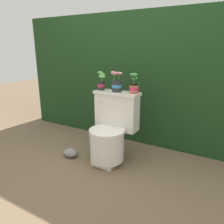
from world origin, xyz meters
The scene contains 7 objects.
ground_plane centered at (0.00, 0.00, 0.00)m, with size 12.00×12.00×0.00m, color brown.
hedge_backdrop centered at (0.00, 1.22, 0.83)m, with size 3.48×1.06×1.66m.
toilet centered at (0.03, 0.10, 0.35)m, with size 0.51×0.51×0.77m.
potted_plant_left centered at (-0.18, 0.23, 0.86)m, with size 0.13×0.09×0.21m.
potted_plant_midleft centered at (0.03, 0.23, 0.86)m, with size 0.12×0.11×0.23m.
potted_plant_middle centered at (0.23, 0.25, 0.85)m, with size 0.10×0.10×0.22m.
garden_stone centered at (-0.42, -0.08, 0.05)m, with size 0.18×0.14×0.10m.
Camera 1 is at (1.17, -1.85, 1.24)m, focal length 35.00 mm.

